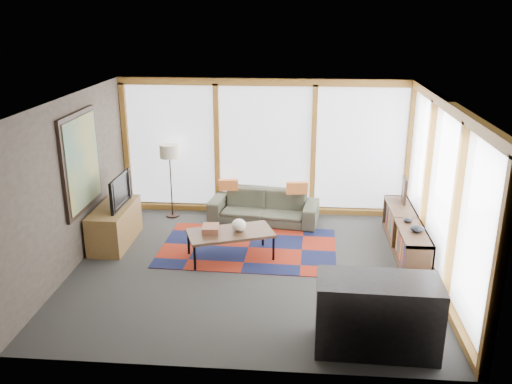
# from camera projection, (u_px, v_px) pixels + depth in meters

# --- Properties ---
(ground) EXTENTS (5.50, 5.50, 0.00)m
(ground) POSITION_uv_depth(u_px,v_px,m) (254.00, 267.00, 8.38)
(ground) COLOR #2A2A28
(ground) RESTS_ON ground
(room_envelope) EXTENTS (5.52, 5.02, 2.62)m
(room_envelope) POSITION_uv_depth(u_px,v_px,m) (289.00, 163.00, 8.37)
(room_envelope) COLOR #3A302B
(room_envelope) RESTS_ON ground
(rug) EXTENTS (2.95, 1.95, 0.01)m
(rug) POSITION_uv_depth(u_px,v_px,m) (248.00, 247.00, 9.06)
(rug) COLOR maroon
(rug) RESTS_ON ground
(sofa) EXTENTS (2.09, 1.04, 0.59)m
(sofa) POSITION_uv_depth(u_px,v_px,m) (264.00, 207.00, 10.10)
(sofa) COLOR #3A3E2F
(sofa) RESTS_ON ground
(pillow_left) EXTENTS (0.38, 0.16, 0.20)m
(pillow_left) POSITION_uv_depth(u_px,v_px,m) (228.00, 185.00, 10.08)
(pillow_left) COLOR #C6692D
(pillow_left) RESTS_ON sofa
(pillow_right) EXTENTS (0.40, 0.17, 0.22)m
(pillow_right) POSITION_uv_depth(u_px,v_px,m) (297.00, 188.00, 9.88)
(pillow_right) COLOR #C6692D
(pillow_right) RESTS_ON sofa
(floor_lamp) EXTENTS (0.36, 0.36, 1.42)m
(floor_lamp) POSITION_uv_depth(u_px,v_px,m) (171.00, 181.00, 10.22)
(floor_lamp) COLOR black
(floor_lamp) RESTS_ON ground
(coffee_table) EXTENTS (1.48, 1.10, 0.45)m
(coffee_table) POSITION_uv_depth(u_px,v_px,m) (231.00, 245.00, 8.65)
(coffee_table) COLOR #382617
(coffee_table) RESTS_ON ground
(book_stack) EXTENTS (0.28, 0.34, 0.11)m
(book_stack) POSITION_uv_depth(u_px,v_px,m) (211.00, 229.00, 8.55)
(book_stack) COLOR brown
(book_stack) RESTS_ON coffee_table
(vase) EXTENTS (0.27, 0.27, 0.20)m
(vase) POSITION_uv_depth(u_px,v_px,m) (239.00, 225.00, 8.57)
(vase) COLOR white
(vase) RESTS_ON coffee_table
(bookshelf) EXTENTS (0.42, 2.28, 0.57)m
(bookshelf) POSITION_uv_depth(u_px,v_px,m) (405.00, 234.00, 8.90)
(bookshelf) COLOR #382617
(bookshelf) RESTS_ON ground
(bowl_a) EXTENTS (0.23, 0.23, 0.11)m
(bowl_a) POSITION_uv_depth(u_px,v_px,m) (417.00, 229.00, 8.24)
(bowl_a) COLOR black
(bowl_a) RESTS_ON bookshelf
(bowl_b) EXTENTS (0.15, 0.15, 0.07)m
(bowl_b) POSITION_uv_depth(u_px,v_px,m) (408.00, 220.00, 8.62)
(bowl_b) COLOR black
(bowl_b) RESTS_ON bookshelf
(shelf_picture) EXTENTS (0.06, 0.34, 0.45)m
(shelf_picture) POSITION_uv_depth(u_px,v_px,m) (404.00, 190.00, 9.44)
(shelf_picture) COLOR black
(shelf_picture) RESTS_ON bookshelf
(tv_console) EXTENTS (0.55, 1.32, 0.66)m
(tv_console) POSITION_uv_depth(u_px,v_px,m) (115.00, 225.00, 9.15)
(tv_console) COLOR brown
(tv_console) RESTS_ON ground
(television) EXTENTS (0.14, 0.94, 0.54)m
(television) POSITION_uv_depth(u_px,v_px,m) (115.00, 191.00, 9.00)
(television) COLOR black
(television) RESTS_ON tv_console
(bar_counter) EXTENTS (1.42, 0.70, 0.89)m
(bar_counter) POSITION_uv_depth(u_px,v_px,m) (377.00, 315.00, 6.26)
(bar_counter) COLOR black
(bar_counter) RESTS_ON ground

